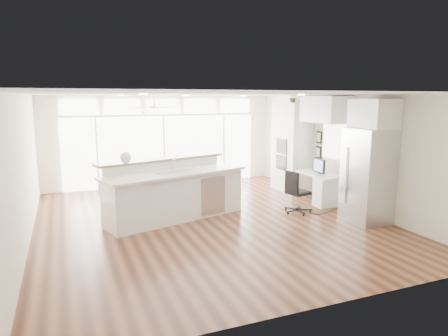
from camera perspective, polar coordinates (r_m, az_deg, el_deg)
name	(u,v)px	position (r m, az deg, el deg)	size (l,w,h in m)	color
floor	(208,221)	(8.76, -2.31, -7.51)	(7.00, 8.00, 0.02)	#422214
ceiling	(207,94)	(8.36, -2.44, 10.51)	(7.00, 8.00, 0.02)	silver
wall_back	(163,141)	(12.27, -8.69, 3.90)	(7.00, 0.04, 2.70)	#EEE8CE
wall_front	(319,205)	(4.95, 13.48, -5.14)	(7.00, 0.04, 2.70)	#EEE8CE
wall_left	(24,170)	(8.01, -26.67, -0.22)	(0.04, 8.00, 2.70)	#EEE8CE
wall_right	(342,151)	(10.17, 16.56, 2.37)	(0.04, 8.00, 2.70)	#EEE8CE
glass_wall	(164,151)	(12.25, -8.58, 2.47)	(5.80, 0.06, 2.08)	white
transom_row	(163,106)	(12.15, -8.75, 8.71)	(5.90, 0.06, 0.40)	white
desk_window	(334,141)	(10.36, 15.41, 3.67)	(0.04, 0.85, 0.85)	white
ceiling_fan	(154,103)	(10.92, -9.94, 9.07)	(1.16, 1.16, 0.32)	white
recessed_lights	(204,95)	(8.55, -2.89, 10.36)	(3.40, 3.00, 0.02)	silver
oven_cabinet	(292,147)	(11.45, 9.64, 2.94)	(0.64, 1.20, 2.50)	white
desk_nook	(321,188)	(10.35, 13.66, -2.83)	(0.72, 1.30, 0.76)	white
upper_cabinets	(325,109)	(10.13, 14.30, 8.13)	(0.64, 1.30, 0.64)	white
refrigerator	(368,176)	(8.96, 19.85, -1.05)	(0.76, 0.90, 2.00)	#BCBDC1
fridge_cabinet	(374,114)	(8.85, 20.63, 7.26)	(0.64, 0.90, 0.60)	white
framed_photos	(319,145)	(10.87, 13.39, 3.24)	(0.06, 0.22, 0.80)	black
kitchen_island	(176,190)	(8.77, -6.91, -3.14)	(3.23, 1.22, 1.28)	white
rug	(318,208)	(9.92, 13.31, -5.58)	(1.00, 0.72, 0.01)	#311E0F
office_chair	(298,192)	(9.32, 10.53, -3.40)	(0.51, 0.47, 0.98)	black
fishbowl	(126,157)	(8.54, -13.87, 1.48)	(0.24, 0.24, 0.24)	white
monitor	(319,166)	(10.19, 13.42, 0.33)	(0.08, 0.49, 0.41)	black
keyboard	(313,174)	(10.13, 12.59, -0.81)	(0.13, 0.35, 0.02)	silver
potted_plant	(293,98)	(11.37, 9.84, 9.82)	(0.28, 0.31, 0.24)	#395E28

